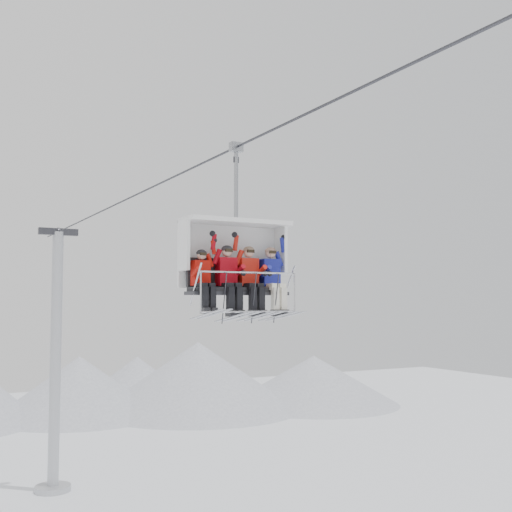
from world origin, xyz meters
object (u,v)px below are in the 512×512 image
chairlift_carrier (233,257)px  skier_far_right (272,277)px  skier_center_left (228,277)px  skier_center_right (250,277)px  skier_far_left (203,278)px  lift_tower_right (55,377)px

chairlift_carrier → skier_far_right: size_ratio=2.30×
skier_center_left → skier_far_right: same height
chairlift_carrier → skier_center_right: chairlift_carrier is taller
skier_far_right → chairlift_carrier: bearing=160.7°
skier_center_right → skier_far_right: 0.59m
chairlift_carrier → skier_far_left: size_ratio=2.36×
skier_center_left → skier_center_right: size_ratio=1.00×
chairlift_carrier → skier_far_right: (0.87, -0.30, -0.47)m
chairlift_carrier → skier_far_left: 1.10m
lift_tower_right → skier_center_right: bearing=-89.2°
chairlift_carrier → skier_center_left: bearing=-132.5°
skier_center_left → chairlift_carrier: bearing=47.5°
skier_far_left → skier_far_right: size_ratio=0.97×
skier_center_left → skier_center_right: same height
skier_far_left → skier_center_left: bearing=1.3°
lift_tower_right → chairlift_carrier: size_ratio=3.38×
lift_tower_right → skier_far_left: 21.67m
lift_tower_right → skier_center_right: lift_tower_right is taller
chairlift_carrier → skier_center_right: 0.63m
chairlift_carrier → skier_far_right: chairlift_carrier is taller
skier_far_right → skier_center_right: bearing=180.0°
lift_tower_right → skier_far_right: (0.87, -21.18, 4.46)m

